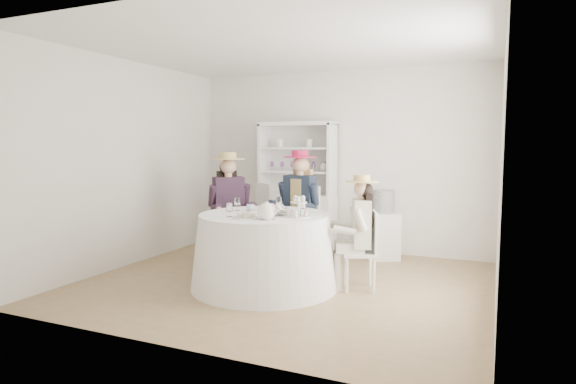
% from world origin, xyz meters
% --- Properties ---
extents(ground, '(4.50, 4.50, 0.00)m').
position_xyz_m(ground, '(0.00, 0.00, 0.00)').
color(ground, olive).
rests_on(ground, ground).
extents(ceiling, '(4.50, 4.50, 0.00)m').
position_xyz_m(ceiling, '(0.00, 0.00, 2.70)').
color(ceiling, white).
rests_on(ceiling, wall_back).
extents(wall_back, '(4.50, 0.00, 4.50)m').
position_xyz_m(wall_back, '(0.00, 2.00, 1.35)').
color(wall_back, silver).
rests_on(wall_back, ground).
extents(wall_front, '(4.50, 0.00, 4.50)m').
position_xyz_m(wall_front, '(0.00, -2.00, 1.35)').
color(wall_front, silver).
rests_on(wall_front, ground).
extents(wall_left, '(0.00, 4.50, 4.50)m').
position_xyz_m(wall_left, '(-2.25, 0.00, 1.35)').
color(wall_left, silver).
rests_on(wall_left, ground).
extents(wall_right, '(0.00, 4.50, 4.50)m').
position_xyz_m(wall_right, '(2.25, 0.00, 1.35)').
color(wall_right, silver).
rests_on(wall_right, ground).
extents(tea_table, '(1.65, 1.65, 0.83)m').
position_xyz_m(tea_table, '(-0.14, -0.24, 0.41)').
color(tea_table, white).
rests_on(tea_table, ground).
extents(hutch, '(1.29, 0.81, 1.94)m').
position_xyz_m(hutch, '(-0.55, 1.74, 0.69)').
color(hutch, silver).
rests_on(hutch, ground).
extents(side_table, '(0.55, 0.55, 0.65)m').
position_xyz_m(side_table, '(0.78, 1.66, 0.33)').
color(side_table, silver).
rests_on(side_table, ground).
extents(hatbox, '(0.41, 0.41, 0.32)m').
position_xyz_m(hatbox, '(0.78, 1.66, 0.81)').
color(hatbox, black).
rests_on(hatbox, side_table).
extents(guest_left, '(0.64, 0.63, 1.50)m').
position_xyz_m(guest_left, '(-0.97, 0.40, 0.85)').
color(guest_left, silver).
rests_on(guest_left, ground).
extents(guest_mid, '(0.56, 0.58, 1.52)m').
position_xyz_m(guest_mid, '(-0.15, 0.81, 0.86)').
color(guest_mid, silver).
rests_on(guest_mid, ground).
extents(guest_right, '(0.53, 0.48, 1.27)m').
position_xyz_m(guest_right, '(0.85, 0.09, 0.72)').
color(guest_right, silver).
rests_on(guest_right, ground).
extents(spare_chair, '(0.59, 0.59, 1.04)m').
position_xyz_m(spare_chair, '(-0.85, 1.37, 0.56)').
color(spare_chair, silver).
rests_on(spare_chair, ground).
extents(teacup_a, '(0.12, 0.12, 0.07)m').
position_xyz_m(teacup_a, '(-0.38, -0.11, 0.87)').
color(teacup_a, white).
rests_on(teacup_a, tea_table).
extents(teacup_b, '(0.08, 0.08, 0.06)m').
position_xyz_m(teacup_b, '(-0.21, 0.02, 0.86)').
color(teacup_b, white).
rests_on(teacup_b, tea_table).
extents(teacup_c, '(0.09, 0.09, 0.07)m').
position_xyz_m(teacup_c, '(0.09, -0.11, 0.86)').
color(teacup_c, white).
rests_on(teacup_c, tea_table).
extents(flower_bowl, '(0.25, 0.25, 0.05)m').
position_xyz_m(flower_bowl, '(0.09, -0.24, 0.85)').
color(flower_bowl, white).
rests_on(flower_bowl, tea_table).
extents(flower_arrangement, '(0.19, 0.18, 0.07)m').
position_xyz_m(flower_arrangement, '(0.04, -0.35, 0.92)').
color(flower_arrangement, pink).
rests_on(flower_arrangement, tea_table).
extents(table_teapot, '(0.26, 0.18, 0.19)m').
position_xyz_m(table_teapot, '(0.07, -0.60, 0.91)').
color(table_teapot, white).
rests_on(table_teapot, tea_table).
extents(sandwich_plate, '(0.28, 0.28, 0.06)m').
position_xyz_m(sandwich_plate, '(-0.17, -0.60, 0.85)').
color(sandwich_plate, white).
rests_on(sandwich_plate, tea_table).
extents(cupcake_stand, '(0.24, 0.24, 0.22)m').
position_xyz_m(cupcake_stand, '(0.30, -0.31, 0.91)').
color(cupcake_stand, white).
rests_on(cupcake_stand, tea_table).
extents(stemware_set, '(0.89, 0.86, 0.15)m').
position_xyz_m(stemware_set, '(-0.14, -0.24, 0.91)').
color(stemware_set, white).
rests_on(stemware_set, tea_table).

